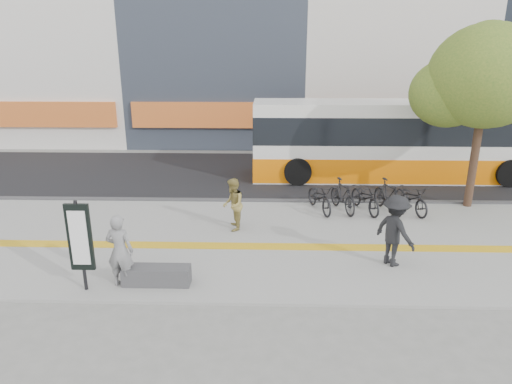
{
  "coord_description": "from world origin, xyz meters",
  "views": [
    {
      "loc": [
        0.03,
        -10.66,
        5.44
      ],
      "look_at": [
        -0.32,
        2.0,
        1.39
      ],
      "focal_mm": 31.36,
      "sensor_mm": 36.0,
      "label": 1
    }
  ],
  "objects_px": {
    "bench": "(157,275)",
    "pedestrian_tan": "(233,205)",
    "signboard": "(80,239)",
    "bus": "(397,143)",
    "pedestrian_dark": "(395,231)",
    "seated_woman": "(120,251)",
    "street_tree": "(484,79)"
  },
  "relations": [
    {
      "from": "bench",
      "to": "pedestrian_tan",
      "type": "distance_m",
      "value": 3.83
    },
    {
      "from": "signboard",
      "to": "bus",
      "type": "height_order",
      "value": "bus"
    },
    {
      "from": "signboard",
      "to": "pedestrian_dark",
      "type": "height_order",
      "value": "signboard"
    },
    {
      "from": "bench",
      "to": "pedestrian_dark",
      "type": "bearing_deg",
      "value": 11.6
    },
    {
      "from": "bench",
      "to": "bus",
      "type": "relative_size",
      "value": 0.13
    },
    {
      "from": "seated_woman",
      "to": "pedestrian_dark",
      "type": "bearing_deg",
      "value": -162.71
    },
    {
      "from": "street_tree",
      "to": "bench",
      "type": "bearing_deg",
      "value": -148.38
    },
    {
      "from": "bench",
      "to": "seated_woman",
      "type": "bearing_deg",
      "value": -174.48
    },
    {
      "from": "bus",
      "to": "pedestrian_dark",
      "type": "bearing_deg",
      "value": -105.03
    },
    {
      "from": "bus",
      "to": "seated_woman",
      "type": "bearing_deg",
      "value": -132.53
    },
    {
      "from": "signboard",
      "to": "seated_woman",
      "type": "distance_m",
      "value": 0.92
    },
    {
      "from": "bench",
      "to": "street_tree",
      "type": "bearing_deg",
      "value": 31.62
    },
    {
      "from": "bench",
      "to": "seated_woman",
      "type": "distance_m",
      "value": 1.04
    },
    {
      "from": "seated_woman",
      "to": "pedestrian_dark",
      "type": "xyz_separation_m",
      "value": [
        6.69,
        1.29,
        0.05
      ]
    },
    {
      "from": "bench",
      "to": "seated_woman",
      "type": "relative_size",
      "value": 0.9
    },
    {
      "from": "signboard",
      "to": "pedestrian_dark",
      "type": "relative_size",
      "value": 1.17
    },
    {
      "from": "seated_woman",
      "to": "pedestrian_dark",
      "type": "height_order",
      "value": "pedestrian_dark"
    },
    {
      "from": "bench",
      "to": "bus",
      "type": "distance_m",
      "value": 12.75
    },
    {
      "from": "bench",
      "to": "pedestrian_tan",
      "type": "xyz_separation_m",
      "value": [
        1.56,
        3.45,
        0.59
      ]
    },
    {
      "from": "pedestrian_dark",
      "to": "signboard",
      "type": "bearing_deg",
      "value": 68.66
    },
    {
      "from": "seated_woman",
      "to": "pedestrian_tan",
      "type": "relative_size",
      "value": 1.09
    },
    {
      "from": "pedestrian_tan",
      "to": "pedestrian_dark",
      "type": "relative_size",
      "value": 0.87
    },
    {
      "from": "pedestrian_tan",
      "to": "signboard",
      "type": "bearing_deg",
      "value": -43.64
    },
    {
      "from": "signboard",
      "to": "seated_woman",
      "type": "height_order",
      "value": "signboard"
    },
    {
      "from": "signboard",
      "to": "street_tree",
      "type": "bearing_deg",
      "value": 29.07
    },
    {
      "from": "street_tree",
      "to": "seated_woman",
      "type": "distance_m",
      "value": 12.72
    },
    {
      "from": "bench",
      "to": "bus",
      "type": "height_order",
      "value": "bus"
    },
    {
      "from": "street_tree",
      "to": "signboard",
      "type": "bearing_deg",
      "value": -150.93
    },
    {
      "from": "pedestrian_tan",
      "to": "pedestrian_dark",
      "type": "distance_m",
      "value": 4.88
    },
    {
      "from": "street_tree",
      "to": "seated_woman",
      "type": "height_order",
      "value": "street_tree"
    },
    {
      "from": "street_tree",
      "to": "pedestrian_dark",
      "type": "bearing_deg",
      "value": -128.95
    },
    {
      "from": "pedestrian_tan",
      "to": "bus",
      "type": "bearing_deg",
      "value": 129.85
    }
  ]
}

